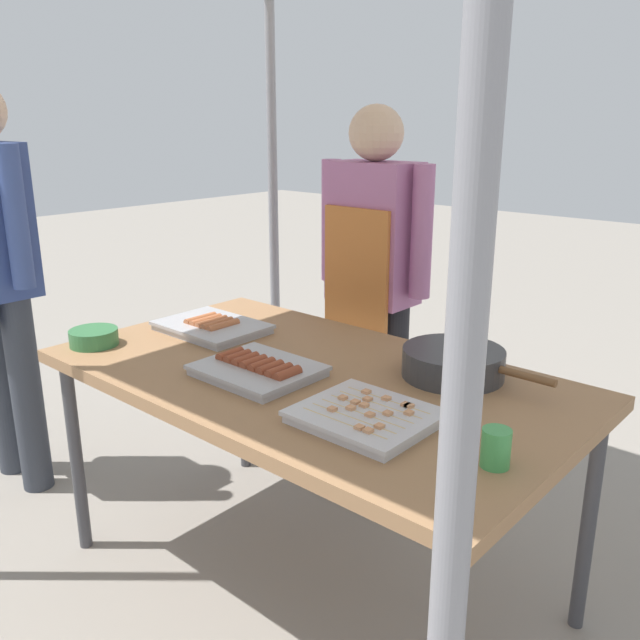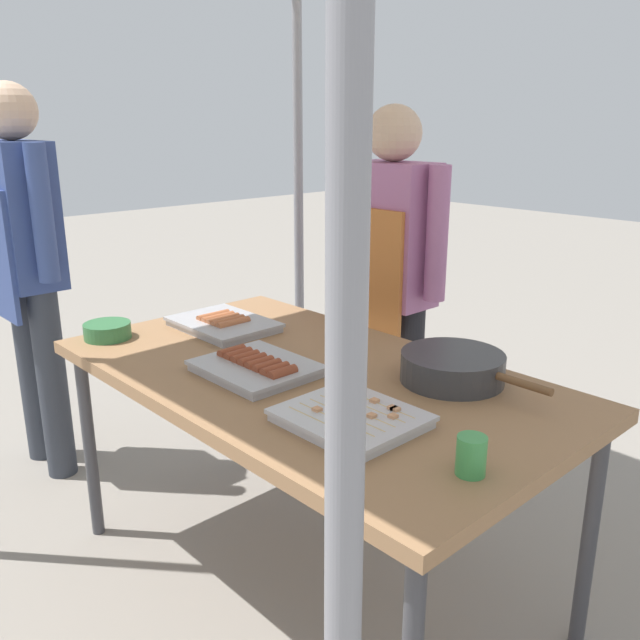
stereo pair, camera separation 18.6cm
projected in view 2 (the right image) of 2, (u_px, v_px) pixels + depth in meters
ground_plane at (309, 580)px, 2.23m from camera, size 18.00×18.00×0.00m
stall_table at (308, 387)px, 2.03m from camera, size 1.60×0.90×0.75m
tray_grilled_sausages at (256, 367)px, 1.99m from camera, size 0.34×0.29×0.05m
tray_meat_skewers at (351, 418)px, 1.66m from camera, size 0.33×0.29×0.04m
tray_pork_links at (223, 324)px, 2.41m from camera, size 0.37×0.27×0.05m
cooking_wok at (453, 366)px, 1.92m from camera, size 0.46×0.30×0.09m
condiment_bowl at (107, 331)px, 2.31m from camera, size 0.16×0.16×0.05m
drink_cup_near_edge at (471, 456)px, 1.42m from camera, size 0.07×0.07×0.09m
vendor_woman at (389, 272)px, 2.63m from camera, size 0.52×0.22×1.53m
customer_nearby at (25, 252)px, 2.71m from camera, size 0.52×0.23×1.62m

